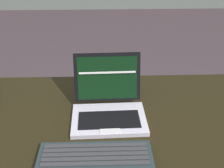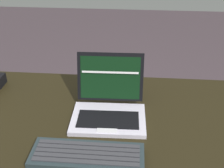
{
  "view_description": "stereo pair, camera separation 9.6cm",
  "coord_description": "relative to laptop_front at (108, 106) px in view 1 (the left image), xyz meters",
  "views": [
    {
      "loc": [
        0.02,
        -0.8,
        1.33
      ],
      "look_at": [
        0.04,
        0.03,
        0.85
      ],
      "focal_mm": 45.86,
      "sensor_mm": 36.0,
      "label": 1
    },
    {
      "loc": [
        0.11,
        -0.8,
        1.33
      ],
      "look_at": [
        0.04,
        0.03,
        0.85
      ],
      "focal_mm": 45.86,
      "sensor_mm": 36.0,
      "label": 2
    }
  ],
  "objects": [
    {
      "name": "laptop_front",
      "position": [
        0.0,
        0.0,
        0.0
      ],
      "size": [
        0.27,
        0.23,
        0.21
      ],
      "color": "silver",
      "rests_on": "desk"
    },
    {
      "name": "desk",
      "position": [
        -0.03,
        -0.05,
        -0.11
      ],
      "size": [
        1.63,
        0.7,
        0.71
      ],
      "color": "black",
      "rests_on": "ground"
    },
    {
      "name": "external_keyboard",
      "position": [
        -0.04,
        -0.23,
        -0.03
      ],
      "size": [
        0.33,
        0.12,
        0.03
      ],
      "color": "#253135",
      "rests_on": "desk"
    }
  ]
}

